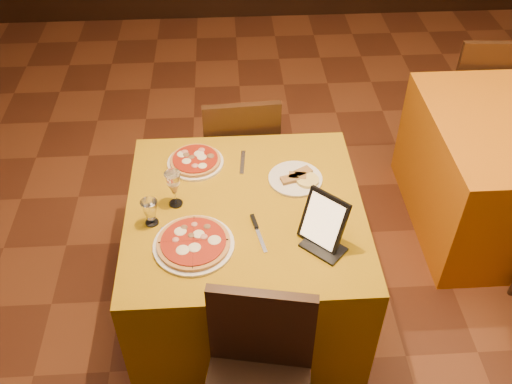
{
  "coord_description": "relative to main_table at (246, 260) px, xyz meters",
  "views": [
    {
      "loc": [
        -0.48,
        -1.97,
        2.58
      ],
      "look_at": [
        -0.37,
        -0.09,
        0.86
      ],
      "focal_mm": 40.0,
      "sensor_mm": 36.0,
      "label": 1
    }
  ],
  "objects": [
    {
      "name": "fork_near",
      "position": [
        -0.38,
        -0.19,
        0.38
      ],
      "size": [
        0.05,
        0.15,
        0.01
      ],
      "primitive_type": "cube",
      "rotation": [
        0.0,
        0.0,
        1.37
      ],
      "color": "#B1B3B8",
      "rests_on": "main_table"
    },
    {
      "name": "water_glass",
      "position": [
        -0.42,
        -0.08,
        0.44
      ],
      "size": [
        0.08,
        0.08,
        0.13
      ],
      "primitive_type": null,
      "rotation": [
        0.0,
        0.0,
        -0.36
      ],
      "color": "white",
      "rests_on": "main_table"
    },
    {
      "name": "pizza_near",
      "position": [
        -0.23,
        -0.23,
        0.39
      ],
      "size": [
        0.35,
        0.35,
        0.03
      ],
      "rotation": [
        0.0,
        0.0,
        -0.0
      ],
      "color": "white",
      "rests_on": "main_table"
    },
    {
      "name": "tablet",
      "position": [
        0.32,
        -0.23,
        0.49
      ],
      "size": [
        0.21,
        0.21,
        0.24
      ],
      "primitive_type": "cube",
      "rotation": [
        -0.35,
        0.0,
        -0.76
      ],
      "color": "black",
      "rests_on": "main_table"
    },
    {
      "name": "knife",
      "position": [
        0.05,
        -0.19,
        0.38
      ],
      "size": [
        0.06,
        0.21,
        0.01
      ],
      "primitive_type": "cube",
      "rotation": [
        0.0,
        0.0,
        1.78
      ],
      "color": "silver",
      "rests_on": "main_table"
    },
    {
      "name": "chair_side_far",
      "position": [
        1.63,
        1.38,
        0.08
      ],
      "size": [
        0.41,
        0.41,
        0.91
      ],
      "primitive_type": null,
      "rotation": [
        0.0,
        0.0,
        3.06
      ],
      "color": "#30220F",
      "rests_on": "floor"
    },
    {
      "name": "wine_glass",
      "position": [
        -0.32,
        0.04,
        0.47
      ],
      "size": [
        0.1,
        0.1,
        0.19
      ],
      "primitive_type": null,
      "rotation": [
        0.0,
        0.0,
        -0.4
      ],
      "color": "#EECE87",
      "rests_on": "main_table"
    },
    {
      "name": "chair_main_far",
      "position": [
        0.0,
        0.8,
        0.08
      ],
      "size": [
        0.41,
        0.41,
        0.91
      ],
      "primitive_type": null,
      "rotation": [
        0.0,
        0.0,
        3.2
      ],
      "color": "black",
      "rests_on": "floor"
    },
    {
      "name": "pizza_far",
      "position": [
        -0.23,
        0.33,
        0.39
      ],
      "size": [
        0.28,
        0.28,
        0.03
      ],
      "rotation": [
        0.0,
        0.0,
        0.28
      ],
      "color": "white",
      "rests_on": "main_table"
    },
    {
      "name": "main_table",
      "position": [
        0.0,
        0.0,
        0.0
      ],
      "size": [
        1.1,
        1.1,
        0.75
      ],
      "primitive_type": "cube",
      "color": "#AC7E0B",
      "rests_on": "floor"
    },
    {
      "name": "fork_far",
      "position": [
        0.0,
        0.32,
        0.38
      ],
      "size": [
        0.04,
        0.18,
        0.01
      ],
      "primitive_type": "cube",
      "rotation": [
        0.0,
        0.0,
        1.48
      ],
      "color": "silver",
      "rests_on": "main_table"
    },
    {
      "name": "cutlet_dish",
      "position": [
        0.25,
        0.18,
        0.39
      ],
      "size": [
        0.26,
        0.26,
        0.03
      ],
      "rotation": [
        0.0,
        0.0,
        0.22
      ],
      "color": "white",
      "rests_on": "main_table"
    },
    {
      "name": "floor",
      "position": [
        0.42,
        0.07,
        -0.38
      ],
      "size": [
        6.0,
        7.0,
        0.01
      ],
      "primitive_type": "cube",
      "color": "#5E2D19",
      "rests_on": "ground"
    }
  ]
}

